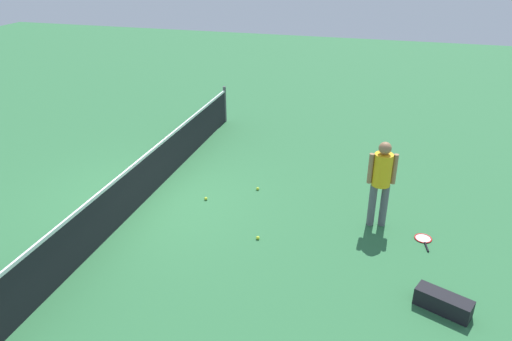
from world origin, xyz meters
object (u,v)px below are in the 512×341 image
tennis_ball_near_player (258,189)px  tennis_ball_midcourt (206,199)px  tennis_racket_near_player (423,239)px  player_near_side (381,177)px  equipment_bag (441,302)px  tennis_ball_by_net (258,238)px

tennis_ball_near_player → tennis_ball_midcourt: size_ratio=1.00×
tennis_racket_near_player → tennis_ball_near_player: (1.03, 3.43, 0.02)m
tennis_racket_near_player → tennis_ball_midcourt: size_ratio=9.14×
player_near_side → tennis_racket_near_player: (-0.30, -0.87, -1.00)m
tennis_ball_near_player → tennis_ball_midcourt: 1.18m
tennis_racket_near_player → equipment_bag: bearing=-174.8°
tennis_ball_midcourt → equipment_bag: bearing=-115.4°
tennis_ball_by_net → equipment_bag: size_ratio=0.08×
tennis_racket_near_player → equipment_bag: size_ratio=0.71×
tennis_ball_by_net → tennis_ball_midcourt: (1.12, 1.45, 0.00)m
player_near_side → equipment_bag: player_near_side is taller
equipment_bag → player_near_side: bearing=25.8°
player_near_side → tennis_ball_midcourt: size_ratio=25.76×
player_near_side → tennis_ball_near_player: size_ratio=25.76×
tennis_ball_by_net → equipment_bag: bearing=-108.5°
player_near_side → tennis_ball_by_net: player_near_side is taller
player_near_side → tennis_ball_near_player: bearing=74.1°
tennis_ball_by_net → tennis_ball_near_player: bearing=15.7°
tennis_ball_by_net → equipment_bag: 3.24m
tennis_ball_midcourt → player_near_side: bearing=-90.0°
tennis_ball_near_player → equipment_bag: size_ratio=0.08×
tennis_racket_near_player → tennis_ball_midcourt: tennis_ball_midcourt is taller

